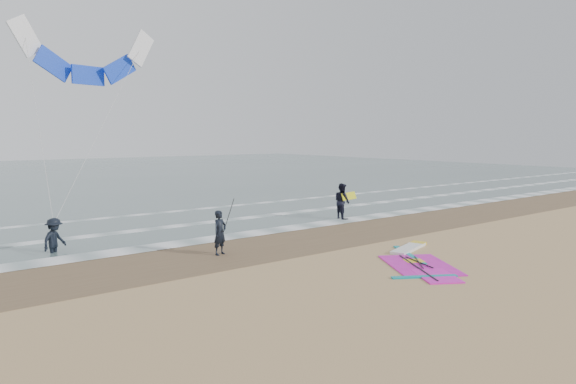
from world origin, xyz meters
TOP-DOWN VIEW (x-y plane):
  - ground at (0.00, 0.00)m, footprint 120.00×120.00m
  - sea_water at (0.00, 48.00)m, footprint 120.00×80.00m
  - wet_sand_band at (0.00, 6.00)m, footprint 120.00×5.00m
  - foam_waterline at (0.00, 10.44)m, footprint 120.00×9.15m
  - windsurf_rig at (1.73, 0.54)m, footprint 4.92×4.66m
  - person_standing at (-3.29, 5.60)m, footprint 0.70×0.57m
  - person_walking at (5.84, 8.74)m, footprint 0.83×1.01m
  - person_wading at (-8.07, 9.55)m, footprint 1.24×1.15m
  - held_pole at (-2.99, 5.60)m, footprint 0.17×0.86m
  - carried_kiteboard at (6.24, 8.64)m, footprint 1.30×0.51m
  - surf_kite at (-5.21, 14.22)m, footprint 6.68×4.98m

SIDE VIEW (x-z plane):
  - ground at x=0.00m, z-range 0.00..0.00m
  - wet_sand_band at x=0.00m, z-range 0.00..0.01m
  - sea_water at x=0.00m, z-range 0.00..0.02m
  - foam_waterline at x=0.00m, z-range 0.02..0.04m
  - windsurf_rig at x=1.73m, z-range -0.03..0.09m
  - person_standing at x=-3.29m, z-range 0.00..1.65m
  - person_wading at x=-8.07m, z-range 0.00..1.68m
  - person_walking at x=5.84m, z-range 0.00..1.89m
  - carried_kiteboard at x=6.24m, z-range 1.00..1.39m
  - held_pole at x=-2.99m, z-range 0.30..2.12m
  - surf_kite at x=-5.21m, z-range 3.65..12.10m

